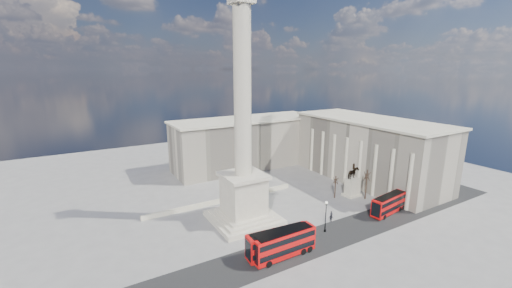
{
  "coord_description": "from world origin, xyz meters",
  "views": [
    {
      "loc": [
        -29.82,
        -51.85,
        32.73
      ],
      "look_at": [
        2.13,
        3.19,
        17.53
      ],
      "focal_mm": 22.0,
      "sensor_mm": 36.0,
      "label": 1
    }
  ],
  "objects": [
    {
      "name": "pedestrian_walking",
      "position": [
        17.12,
        -4.63,
        0.97
      ],
      "size": [
        0.75,
        0.54,
        1.93
      ],
      "primitive_type": "imported",
      "rotation": [
        0.0,
        0.0,
        -0.11
      ],
      "color": "black",
      "rests_on": "ground"
    },
    {
      "name": "pedestrian_crossing",
      "position": [
        15.97,
        -5.71,
        0.93
      ],
      "size": [
        1.03,
        1.14,
        1.86
      ],
      "primitive_type": "imported",
      "rotation": [
        0.0,
        0.0,
        2.24
      ],
      "color": "black",
      "rests_on": "ground"
    },
    {
      "name": "nelsons_column",
      "position": [
        0.0,
        5.0,
        12.92
      ],
      "size": [
        14.0,
        14.0,
        49.85
      ],
      "color": "beige",
      "rests_on": "ground"
    },
    {
      "name": "bare_tree_near",
      "position": [
        32.65,
        -0.59,
        6.55
      ],
      "size": [
        1.9,
        1.9,
        8.31
      ],
      "rotation": [
        0.0,
        0.0,
        0.08
      ],
      "color": "#332319",
      "rests_on": "ground"
    },
    {
      "name": "ground",
      "position": [
        0.0,
        0.0,
        0.0
      ],
      "size": [
        180.0,
        180.0,
        0.0
      ],
      "primitive_type": "plane",
      "color": "gray",
      "rests_on": "ground"
    },
    {
      "name": "red_bus_c",
      "position": [
        30.83,
        -9.01,
        2.35
      ],
      "size": [
        11.28,
        3.97,
        4.48
      ],
      "rotation": [
        0.0,
        0.0,
        0.13
      ],
      "color": "red",
      "rests_on": "ground"
    },
    {
      "name": "pedestrian_standing",
      "position": [
        30.85,
        -6.11,
        0.79
      ],
      "size": [
        0.98,
        0.94,
        1.59
      ],
      "primitive_type": "imported",
      "rotation": [
        0.0,
        0.0,
        3.78
      ],
      "color": "black",
      "rests_on": "ground"
    },
    {
      "name": "bare_tree_far",
      "position": [
        37.43,
        12.0,
        5.94
      ],
      "size": [
        1.85,
        1.85,
        7.54
      ],
      "rotation": [
        0.0,
        0.0,
        -0.07
      ],
      "color": "#332319",
      "rests_on": "ground"
    },
    {
      "name": "asphalt_road",
      "position": [
        5.0,
        -10.0,
        0.0
      ],
      "size": [
        120.0,
        9.0,
        0.01
      ],
      "primitive_type": "cube",
      "color": "#272727",
      "rests_on": "ground"
    },
    {
      "name": "balustrade_wall",
      "position": [
        0.0,
        16.0,
        0.55
      ],
      "size": [
        40.0,
        0.6,
        1.1
      ],
      "primitive_type": "cube",
      "color": "beige",
      "rests_on": "ground"
    },
    {
      "name": "red_bus_b",
      "position": [
        -0.34,
        -11.11,
        2.6
      ],
      "size": [
        12.23,
        2.97,
        4.95
      ],
      "rotation": [
        0.0,
        0.0,
        0.01
      ],
      "color": "red",
      "rests_on": "ground"
    },
    {
      "name": "victorian_lamp",
      "position": [
        12.05,
        -8.13,
        3.99
      ],
      "size": [
        0.58,
        0.58,
        6.77
      ],
      "rotation": [
        0.0,
        0.0,
        -0.04
      ],
      "color": "black",
      "rests_on": "ground"
    },
    {
      "name": "building_northeast",
      "position": [
        20.0,
        40.0,
        8.32
      ],
      "size": [
        51.0,
        17.0,
        16.6
      ],
      "color": "#BAB098",
      "rests_on": "ground"
    },
    {
      "name": "equestrian_statue",
      "position": [
        31.25,
        2.71,
        3.15
      ],
      "size": [
        4.36,
        3.27,
        8.98
      ],
      "color": "beige",
      "rests_on": "ground"
    },
    {
      "name": "building_east",
      "position": [
        45.0,
        10.0,
        9.32
      ],
      "size": [
        19.0,
        46.0,
        18.6
      ],
      "color": "#BAB098",
      "rests_on": "ground"
    },
    {
      "name": "red_bus_a",
      "position": [
        -0.91,
        -10.26,
        2.57
      ],
      "size": [
        12.24,
        3.68,
        4.89
      ],
      "rotation": [
        0.0,
        0.0,
        -0.08
      ],
      "color": "red",
      "rests_on": "ground"
    },
    {
      "name": "bare_tree_mid",
      "position": [
        26.28,
        3.85,
        5.0
      ],
      "size": [
        1.67,
        1.67,
        6.35
      ],
      "rotation": [
        0.0,
        0.0,
        0.03
      ],
      "color": "#332319",
      "rests_on": "ground"
    }
  ]
}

